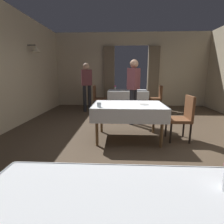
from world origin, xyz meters
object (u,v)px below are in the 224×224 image
(dining_table_mid, at_px, (128,108))
(dining_table_far, at_px, (128,93))
(chair_mid_right, at_px, (183,116))
(plate_far_b, at_px, (122,91))
(person_waiter_by_doorway, at_px, (134,87))
(chair_far_right, at_px, (157,97))
(person_diner_standing_aside, at_px, (87,83))
(plate_mid_a, at_px, (144,104))
(chair_far_left, at_px, (98,97))
(flower_vase_far, at_px, (115,87))
(glass_mid_b, at_px, (99,105))

(dining_table_mid, bearing_deg, dining_table_far, 88.18)
(dining_table_mid, bearing_deg, chair_mid_right, -0.58)
(chair_mid_right, height_order, plate_far_b, chair_mid_right)
(dining_table_mid, relative_size, person_waiter_by_doorway, 0.84)
(person_waiter_by_doorway, bearing_deg, dining_table_mid, -98.61)
(chair_far_right, xyz_separation_m, person_diner_standing_aside, (-2.59, -0.39, 0.51))
(dining_table_far, height_order, chair_mid_right, chair_mid_right)
(chair_mid_right, height_order, plate_mid_a, chair_mid_right)
(chair_far_right, height_order, plate_far_b, chair_far_right)
(chair_far_left, height_order, plate_far_b, chair_far_left)
(chair_far_left, bearing_deg, dining_table_far, 6.00)
(chair_far_left, bearing_deg, flower_vase_far, 22.81)
(chair_far_right, distance_m, chair_far_left, 2.24)
(dining_table_far, relative_size, glass_mid_b, 16.20)
(chair_mid_right, distance_m, person_waiter_by_doorway, 1.59)
(dining_table_far, height_order, chair_far_right, chair_far_right)
(chair_far_left, relative_size, glass_mid_b, 10.31)
(plate_mid_a, relative_size, person_diner_standing_aside, 0.11)
(glass_mid_b, xyz_separation_m, flower_vase_far, (0.18, 3.52, 0.05))
(flower_vase_far, xyz_separation_m, person_waiter_by_doorway, (0.55, -1.99, 0.18))
(dining_table_mid, relative_size, plate_mid_a, 7.56)
(chair_mid_right, bearing_deg, person_waiter_by_doorway, 128.43)
(person_waiter_by_doorway, bearing_deg, chair_far_right, 61.54)
(dining_table_far, relative_size, person_diner_standing_aside, 0.85)
(person_diner_standing_aside, bearing_deg, glass_mid_b, -75.02)
(dining_table_mid, distance_m, chair_mid_right, 1.12)
(chair_far_right, bearing_deg, dining_table_far, -176.32)
(flower_vase_far, relative_size, person_diner_standing_aside, 0.10)
(flower_vase_far, bearing_deg, plate_mid_a, -77.79)
(flower_vase_far, distance_m, person_diner_standing_aside, 1.12)
(person_waiter_by_doorway, xyz_separation_m, person_diner_standing_aside, (-1.55, 1.51, 0.00))
(chair_far_left, relative_size, person_waiter_by_doorway, 0.54)
(person_diner_standing_aside, bearing_deg, plate_mid_a, -58.06)
(chair_mid_right, height_order, glass_mid_b, chair_mid_right)
(dining_table_mid, relative_size, chair_far_left, 1.56)
(plate_mid_a, bearing_deg, dining_table_far, 94.08)
(chair_mid_right, bearing_deg, plate_mid_a, -178.79)
(person_diner_standing_aside, bearing_deg, person_waiter_by_doorway, -44.28)
(dining_table_far, xyz_separation_m, chair_far_left, (-1.11, -0.12, -0.14))
(dining_table_far, distance_m, glass_mid_b, 3.43)
(plate_far_b, distance_m, person_diner_standing_aside, 1.31)
(glass_mid_b, relative_size, person_waiter_by_doorway, 0.05)
(flower_vase_far, bearing_deg, person_diner_standing_aside, -154.53)
(chair_far_left, bearing_deg, plate_far_b, -4.01)
(plate_mid_a, distance_m, person_diner_standing_aside, 3.20)
(dining_table_mid, xyz_separation_m, chair_far_right, (1.21, 3.07, -0.15))
(chair_far_left, xyz_separation_m, person_waiter_by_doorway, (1.20, -1.72, 0.51))
(person_waiter_by_doorway, height_order, person_diner_standing_aside, same)
(chair_mid_right, relative_size, plate_mid_a, 4.84)
(glass_mid_b, distance_m, flower_vase_far, 3.53)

